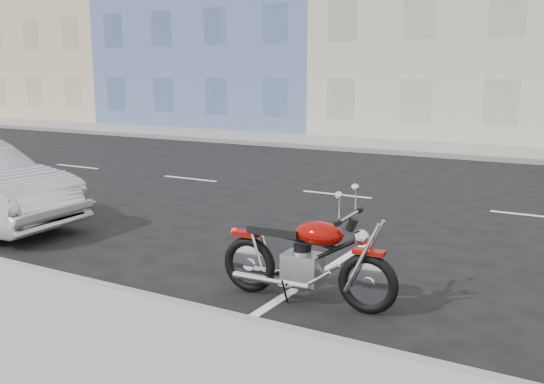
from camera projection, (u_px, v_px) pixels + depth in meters
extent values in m
plane|color=black|center=(428.00, 204.00, 12.15)|extent=(120.00, 120.00, 0.00)
cube|color=gray|center=(360.00, 144.00, 21.98)|extent=(80.00, 3.40, 0.15)
cube|color=gray|center=(341.00, 149.00, 20.54)|extent=(80.00, 0.12, 0.16)
cube|color=#C8B28D|center=(94.00, 18.00, 37.67)|extent=(12.00, 12.00, 12.00)
torus|color=black|center=(439.00, 297.00, 6.21)|extent=(0.68, 0.15, 0.68)
torus|color=black|center=(308.00, 275.00, 6.87)|extent=(0.68, 0.15, 0.68)
cube|color=#7E0804|center=(441.00, 264.00, 6.14)|extent=(0.35, 0.15, 0.05)
cube|color=#7E0804|center=(305.00, 243.00, 6.82)|extent=(0.31, 0.18, 0.06)
cube|color=gray|center=(366.00, 279.00, 6.55)|extent=(0.44, 0.33, 0.35)
ellipsoid|color=#7E0804|center=(386.00, 244.00, 6.37)|extent=(0.58, 0.38, 0.27)
cube|color=black|center=(338.00, 239.00, 6.62)|extent=(0.64, 0.30, 0.09)
cylinder|color=silver|center=(420.00, 226.00, 6.17)|extent=(0.07, 0.71, 0.04)
sphere|color=silver|center=(433.00, 248.00, 6.15)|extent=(0.17, 0.17, 0.17)
cylinder|color=silver|center=(332.00, 293.00, 6.61)|extent=(0.97, 0.13, 0.08)
cylinder|color=silver|center=(342.00, 285.00, 6.85)|extent=(0.97, 0.13, 0.08)
cylinder|color=silver|center=(436.00, 268.00, 6.17)|extent=(0.39, 0.06, 0.81)
cylinder|color=black|center=(387.00, 267.00, 6.41)|extent=(0.82, 0.09, 0.50)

